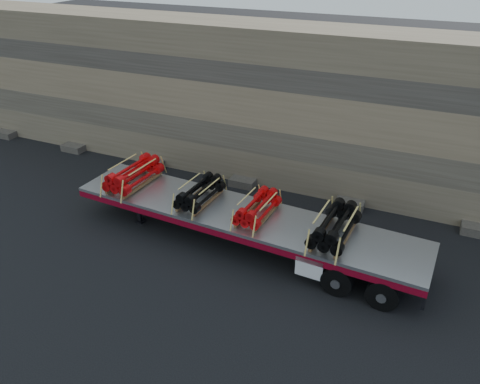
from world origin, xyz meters
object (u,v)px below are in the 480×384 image
object	(u,v)px
trailer	(242,228)
bundle_midfront	(200,193)
bundle_midrear	(257,208)
bundle_rear	(335,227)
bundle_front	(134,175)

from	to	relation	value
trailer	bundle_midfront	world-z (taller)	bundle_midfront
bundle_midrear	bundle_rear	bearing A→B (deg)	0.00
trailer	bundle_rear	xyz separation A→B (m)	(3.48, -0.21, 1.10)
trailer	bundle_rear	world-z (taller)	bundle_rear
bundle_midrear	bundle_front	bearing A→B (deg)	-180.00
bundle_midfront	bundle_rear	bearing A→B (deg)	0.00
bundle_front	bundle_rear	bearing A→B (deg)	0.00
bundle_rear	trailer	bearing A→B (deg)	-180.00
trailer	bundle_midfront	size ratio (longest dim) A/B	6.27
bundle_midfront	bundle_midrear	xyz separation A→B (m)	(2.40, -0.14, -0.01)
bundle_midfront	bundle_rear	xyz separation A→B (m)	(5.25, -0.31, 0.05)
bundle_midfront	bundle_front	bearing A→B (deg)	-180.00
bundle_front	bundle_midrear	xyz separation A→B (m)	(5.52, -0.33, -0.07)
trailer	bundle_front	size ratio (longest dim) A/B	5.45
bundle_midfront	bundle_midrear	size ratio (longest dim) A/B	1.03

